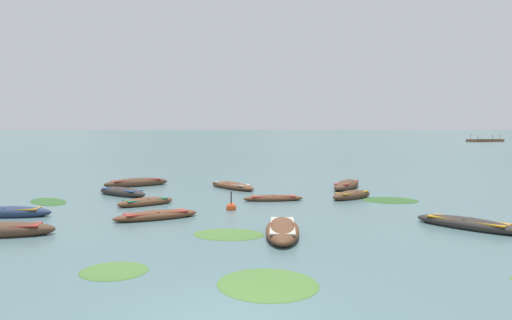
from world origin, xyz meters
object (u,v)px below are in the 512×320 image
(rowboat_7, at_px, (122,192))
(rowboat_10, at_px, (282,230))
(rowboat_0, at_px, (146,202))
(rowboat_5, at_px, (467,224))
(rowboat_8, at_px, (273,198))
(rowboat_9, at_px, (137,183))
(rowboat_6, at_px, (232,186))
(ferry_0, at_px, (485,140))
(mooring_buoy, at_px, (231,208))
(rowboat_1, at_px, (0,231))
(rowboat_4, at_px, (347,185))
(rowboat_11, at_px, (7,213))
(rowboat_2, at_px, (156,216))
(rowboat_3, at_px, (352,195))

(rowboat_7, relative_size, rowboat_10, 0.84)
(rowboat_0, bearing_deg, rowboat_5, -24.38)
(rowboat_8, relative_size, rowboat_10, 0.75)
(rowboat_5, height_order, rowboat_9, rowboat_9)
(rowboat_6, bearing_deg, ferry_0, 56.90)
(mooring_buoy, bearing_deg, ferry_0, 58.83)
(rowboat_7, height_order, rowboat_8, rowboat_7)
(rowboat_0, relative_size, mooring_buoy, 2.96)
(rowboat_1, xyz_separation_m, ferry_0, (79.55, 123.43, 0.25))
(rowboat_4, relative_size, rowboat_11, 1.09)
(rowboat_1, bearing_deg, rowboat_11, 112.09)
(rowboat_1, bearing_deg, rowboat_2, 32.23)
(rowboat_1, height_order, rowboat_4, rowboat_4)
(rowboat_1, bearing_deg, rowboat_4, 41.20)
(rowboat_1, height_order, rowboat_10, rowboat_1)
(rowboat_4, height_order, rowboat_6, rowboat_4)
(rowboat_0, distance_m, rowboat_3, 11.09)
(rowboat_10, bearing_deg, rowboat_0, 131.18)
(mooring_buoy, bearing_deg, rowboat_11, -170.96)
(rowboat_2, height_order, rowboat_10, rowboat_10)
(mooring_buoy, bearing_deg, rowboat_8, 53.14)
(rowboat_3, bearing_deg, rowboat_8, -171.28)
(rowboat_7, distance_m, rowboat_11, 7.57)
(rowboat_6, relative_size, ferry_0, 0.37)
(rowboat_11, bearing_deg, rowboat_6, 45.72)
(rowboat_5, xyz_separation_m, rowboat_9, (-15.79, 14.40, 0.05))
(rowboat_10, distance_m, rowboat_11, 12.42)
(rowboat_3, bearing_deg, rowboat_11, -162.53)
(rowboat_4, bearing_deg, rowboat_7, -168.29)
(rowboat_1, distance_m, rowboat_3, 17.28)
(rowboat_2, distance_m, rowboat_3, 11.33)
(rowboat_2, distance_m, rowboat_5, 12.60)
(rowboat_3, distance_m, rowboat_6, 8.20)
(ferry_0, bearing_deg, rowboat_3, -119.53)
(rowboat_1, bearing_deg, rowboat_7, 80.51)
(rowboat_1, height_order, rowboat_6, rowboat_1)
(rowboat_8, bearing_deg, rowboat_11, -159.50)
(rowboat_3, bearing_deg, rowboat_6, 144.63)
(rowboat_1, distance_m, rowboat_10, 10.16)
(rowboat_8, relative_size, mooring_buoy, 3.24)
(rowboat_7, bearing_deg, rowboat_1, -99.49)
(rowboat_6, xyz_separation_m, rowboat_8, (2.31, -5.42, -0.04))
(rowboat_7, relative_size, rowboat_11, 0.96)
(rowboat_2, relative_size, rowboat_4, 0.89)
(rowboat_2, relative_size, rowboat_11, 0.97)
(rowboat_5, xyz_separation_m, mooring_buoy, (-9.23, 4.56, -0.06))
(rowboat_4, relative_size, rowboat_8, 1.27)
(rowboat_2, xyz_separation_m, rowboat_4, (10.38, 10.32, 0.07))
(rowboat_1, height_order, rowboat_8, rowboat_1)
(rowboat_5, xyz_separation_m, ferry_0, (62.14, 122.55, 0.28))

